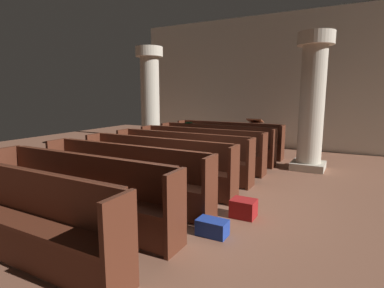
{
  "coord_description": "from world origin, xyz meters",
  "views": [
    {
      "loc": [
        2.67,
        -4.64,
        1.88
      ],
      "look_at": [
        -0.55,
        1.32,
        0.75
      ],
      "focal_mm": 28.47,
      "sensor_mm": 36.0,
      "label": 1
    }
  ],
  "objects_px": {
    "pew_row_5": "(124,173)",
    "lectern": "(254,138)",
    "pew_row_3": "(181,154)",
    "pillar_far_side": "(150,98)",
    "pew_row_4": "(156,162)",
    "pew_row_6": "(79,189)",
    "pew_row_0": "(228,138)",
    "kneeler_box_blue": "(212,227)",
    "pew_row_1": "(215,142)",
    "pillar_aisle_side": "(312,100)",
    "kneeler_box_red": "(243,208)",
    "hymn_book": "(189,123)",
    "pew_row_7": "(13,211)",
    "pew_row_2": "(200,147)"
  },
  "relations": [
    {
      "from": "pew_row_3",
      "to": "pew_row_4",
      "type": "relative_size",
      "value": 1.0
    },
    {
      "from": "pew_row_0",
      "to": "hymn_book",
      "type": "height_order",
      "value": "hymn_book"
    },
    {
      "from": "pew_row_6",
      "to": "lectern",
      "type": "distance_m",
      "value": 6.7
    },
    {
      "from": "pew_row_1",
      "to": "pillar_aisle_side",
      "type": "bearing_deg",
      "value": 5.25
    },
    {
      "from": "pew_row_1",
      "to": "lectern",
      "type": "bearing_deg",
      "value": 73.94
    },
    {
      "from": "pew_row_0",
      "to": "pew_row_7",
      "type": "xyz_separation_m",
      "value": [
        0.0,
        -6.7,
        0.0
      ]
    },
    {
      "from": "kneeler_box_red",
      "to": "pillar_far_side",
      "type": "bearing_deg",
      "value": 140.14
    },
    {
      "from": "pew_row_2",
      "to": "kneeler_box_blue",
      "type": "xyz_separation_m",
      "value": [
        1.84,
        -3.25,
        -0.42
      ]
    },
    {
      "from": "kneeler_box_blue",
      "to": "pew_row_1",
      "type": "bearing_deg",
      "value": 113.61
    },
    {
      "from": "pew_row_4",
      "to": "lectern",
      "type": "height_order",
      "value": "lectern"
    },
    {
      "from": "pew_row_3",
      "to": "pillar_far_side",
      "type": "distance_m",
      "value": 3.44
    },
    {
      "from": "pew_row_5",
      "to": "pew_row_6",
      "type": "distance_m",
      "value": 0.96
    },
    {
      "from": "pew_row_1",
      "to": "pew_row_4",
      "type": "bearing_deg",
      "value": -90.0
    },
    {
      "from": "pew_row_6",
      "to": "pillar_aisle_side",
      "type": "height_order",
      "value": "pillar_aisle_side"
    },
    {
      "from": "kneeler_box_red",
      "to": "pew_row_6",
      "type": "bearing_deg",
      "value": -145.73
    },
    {
      "from": "pew_row_4",
      "to": "kneeler_box_blue",
      "type": "distance_m",
      "value": 2.31
    },
    {
      "from": "pew_row_3",
      "to": "pew_row_5",
      "type": "bearing_deg",
      "value": -90.0
    },
    {
      "from": "pew_row_5",
      "to": "pew_row_6",
      "type": "bearing_deg",
      "value": -90.0
    },
    {
      "from": "pew_row_6",
      "to": "hymn_book",
      "type": "xyz_separation_m",
      "value": [
        -0.96,
        4.97,
        0.49
      ]
    },
    {
      "from": "pew_row_1",
      "to": "pew_row_7",
      "type": "distance_m",
      "value": 5.75
    },
    {
      "from": "pillar_aisle_side",
      "to": "hymn_book",
      "type": "xyz_separation_m",
      "value": [
        -3.41,
        -0.04,
        -0.7
      ]
    },
    {
      "from": "pew_row_7",
      "to": "hymn_book",
      "type": "xyz_separation_m",
      "value": [
        -0.96,
        5.93,
        0.49
      ]
    },
    {
      "from": "pillar_aisle_side",
      "to": "kneeler_box_red",
      "type": "height_order",
      "value": "pillar_aisle_side"
    },
    {
      "from": "pew_row_4",
      "to": "pillar_aisle_side",
      "type": "height_order",
      "value": "pillar_aisle_side"
    },
    {
      "from": "kneeler_box_red",
      "to": "pew_row_3",
      "type": "bearing_deg",
      "value": 143.06
    },
    {
      "from": "pew_row_0",
      "to": "pillar_far_side",
      "type": "xyz_separation_m",
      "value": [
        -2.4,
        -0.7,
        1.19
      ]
    },
    {
      "from": "pillar_aisle_side",
      "to": "kneeler_box_blue",
      "type": "bearing_deg",
      "value": -97.79
    },
    {
      "from": "kneeler_box_blue",
      "to": "pew_row_6",
      "type": "bearing_deg",
      "value": -162.59
    },
    {
      "from": "pew_row_0",
      "to": "pew_row_3",
      "type": "relative_size",
      "value": 1.0
    },
    {
      "from": "pillar_aisle_side",
      "to": "kneeler_box_red",
      "type": "relative_size",
      "value": 8.93
    },
    {
      "from": "pew_row_0",
      "to": "pillar_far_side",
      "type": "relative_size",
      "value": 1.01
    },
    {
      "from": "hymn_book",
      "to": "pillar_far_side",
      "type": "bearing_deg",
      "value": 177.2
    },
    {
      "from": "pew_row_1",
      "to": "kneeler_box_blue",
      "type": "distance_m",
      "value": 4.62
    },
    {
      "from": "pew_row_1",
      "to": "pillar_far_side",
      "type": "height_order",
      "value": "pillar_far_side"
    },
    {
      "from": "lectern",
      "to": "kneeler_box_red",
      "type": "distance_m",
      "value": 5.52
    },
    {
      "from": "pew_row_7",
      "to": "kneeler_box_blue",
      "type": "bearing_deg",
      "value": 39.82
    },
    {
      "from": "pew_row_4",
      "to": "pillar_far_side",
      "type": "relative_size",
      "value": 1.01
    },
    {
      "from": "lectern",
      "to": "pew_row_4",
      "type": "bearing_deg",
      "value": -96.52
    },
    {
      "from": "pew_row_1",
      "to": "pew_row_6",
      "type": "distance_m",
      "value": 4.79
    },
    {
      "from": "pew_row_4",
      "to": "kneeler_box_blue",
      "type": "bearing_deg",
      "value": -36.02
    },
    {
      "from": "pew_row_1",
      "to": "pew_row_5",
      "type": "relative_size",
      "value": 1.0
    },
    {
      "from": "pew_row_6",
      "to": "lectern",
      "type": "height_order",
      "value": "lectern"
    },
    {
      "from": "pew_row_2",
      "to": "pillar_aisle_side",
      "type": "height_order",
      "value": "pillar_aisle_side"
    },
    {
      "from": "pew_row_6",
      "to": "pillar_far_side",
      "type": "xyz_separation_m",
      "value": [
        -2.4,
        5.04,
        1.19
      ]
    },
    {
      "from": "pew_row_4",
      "to": "pew_row_7",
      "type": "distance_m",
      "value": 2.87
    },
    {
      "from": "pew_row_7",
      "to": "kneeler_box_red",
      "type": "distance_m",
      "value": 3.09
    },
    {
      "from": "pew_row_5",
      "to": "lectern",
      "type": "xyz_separation_m",
      "value": [
        0.54,
        5.72,
        -0.08
      ]
    },
    {
      "from": "lectern",
      "to": "kneeler_box_blue",
      "type": "relative_size",
      "value": 2.65
    },
    {
      "from": "pew_row_3",
      "to": "pew_row_6",
      "type": "bearing_deg",
      "value": -90.0
    },
    {
      "from": "pew_row_0",
      "to": "hymn_book",
      "type": "xyz_separation_m",
      "value": [
        -0.96,
        -0.77,
        0.49
      ]
    }
  ]
}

